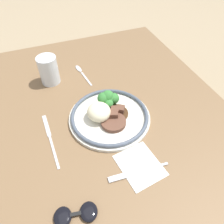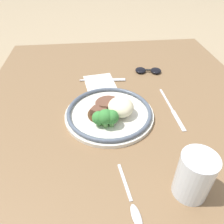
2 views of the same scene
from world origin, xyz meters
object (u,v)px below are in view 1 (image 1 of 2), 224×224
object	(u,v)px
fork	(132,173)
knife	(50,138)
juice_glass	(49,71)
plate	(108,114)
spoon	(80,71)
sunglasses	(76,214)

from	to	relation	value
fork	knife	bearing A→B (deg)	-43.09
juice_glass	fork	xyz separation A→B (m)	(-0.47, -0.13, -0.05)
plate	spoon	world-z (taller)	plate
plate	fork	size ratio (longest dim) A/B	1.53
plate	sunglasses	bearing A→B (deg)	145.82
plate	sunglasses	distance (m)	0.32
plate	fork	distance (m)	0.21
knife	spoon	world-z (taller)	spoon
fork	knife	distance (m)	0.27
spoon	juice_glass	bearing A→B (deg)	92.64
knife	sunglasses	world-z (taller)	sunglasses
plate	fork	xyz separation A→B (m)	(-0.21, 0.01, -0.02)
plate	juice_glass	world-z (taller)	juice_glass
fork	spoon	size ratio (longest dim) A/B	1.14
spoon	fork	bearing A→B (deg)	172.73
juice_glass	sunglasses	xyz separation A→B (m)	(-0.52, 0.04, -0.04)
plate	fork	world-z (taller)	plate
juice_glass	sunglasses	distance (m)	0.52
plate	knife	bearing A→B (deg)	94.22
knife	spoon	bearing A→B (deg)	-32.88
juice_glass	knife	size ratio (longest dim) A/B	0.50
plate	juice_glass	bearing A→B (deg)	28.71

